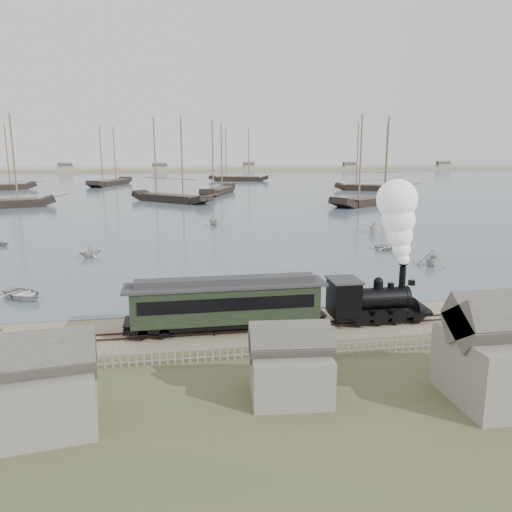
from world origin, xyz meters
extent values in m
plane|color=gray|center=(0.00, 0.00, 0.00)|extent=(600.00, 600.00, 0.00)
cube|color=#475C66|center=(0.00, 170.00, 0.03)|extent=(600.00, 336.00, 0.06)
cube|color=#3B2720|center=(0.00, -2.50, 0.10)|extent=(120.00, 0.08, 0.12)
cube|color=#3B2720|center=(0.00, -1.50, 0.10)|extent=(120.00, 0.08, 0.12)
cube|color=#453A2C|center=(0.00, -2.00, 0.03)|extent=(120.00, 1.80, 0.06)
cube|color=tan|center=(0.00, 250.00, 0.00)|extent=(500.00, 20.00, 1.80)
cube|color=black|center=(11.17, -2.00, 0.76)|extent=(7.38, 2.17, 0.27)
cylinder|color=black|center=(10.74, -2.00, 1.84)|extent=(4.56, 1.63, 1.63)
cube|color=black|center=(8.35, -2.00, 2.06)|extent=(1.95, 2.39, 2.49)
cube|color=#333336|center=(8.35, -2.00, 3.36)|extent=(2.17, 2.60, 0.13)
cylinder|color=black|center=(12.80, -2.00, 3.31)|extent=(0.48, 0.48, 1.74)
sphere|color=black|center=(10.95, -2.00, 3.11)|extent=(0.69, 0.69, 0.69)
cone|color=black|center=(14.64, -2.00, 0.65)|extent=(1.52, 2.17, 2.17)
cube|color=black|center=(13.56, -2.00, 2.93)|extent=(0.38, 0.38, 0.38)
cube|color=black|center=(-0.23, -2.00, 0.71)|extent=(13.95, 2.29, 0.35)
cube|color=black|center=(-0.23, -2.00, 2.10)|extent=(12.96, 2.49, 2.49)
cube|color=black|center=(-0.23, -3.27, 2.35)|extent=(11.96, 0.06, 0.90)
cube|color=black|center=(-0.23, -0.73, 2.35)|extent=(11.96, 0.06, 0.90)
cube|color=#333336|center=(-0.23, -2.00, 3.40)|extent=(13.95, 2.69, 0.18)
cube|color=#333336|center=(-0.23, -2.00, 3.70)|extent=(12.46, 1.20, 0.45)
imported|color=beige|center=(-16.54, 8.40, 0.50)|extent=(5.10, 5.20, 0.88)
imported|color=beige|center=(-13.46, 24.71, 0.77)|extent=(3.39, 3.51, 1.42)
imported|color=beige|center=(7.26, 7.49, 0.80)|extent=(3.84, 3.58, 1.48)
imported|color=beige|center=(23.22, 22.64, 0.47)|extent=(4.44, 4.89, 0.83)
imported|color=beige|center=(24.08, 14.19, 0.94)|extent=(4.36, 4.20, 1.77)
imported|color=beige|center=(26.19, 35.75, 0.74)|extent=(3.76, 2.53, 1.36)
imported|color=beige|center=(2.99, 47.50, 0.84)|extent=(3.70, 3.47, 1.56)
camera|label=1|loc=(-3.67, -35.16, 12.65)|focal=35.00mm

